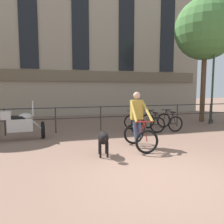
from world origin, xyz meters
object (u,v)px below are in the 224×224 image
object	(u,v)px
parked_bicycle_near_lamp	(135,123)
cyclist_with_bike	(138,123)
street_lamp	(213,74)
dog	(104,139)
parked_bicycle_mid_left	(152,122)
parked_motorcycle	(20,124)
parked_bicycle_mid_right	(169,121)

from	to	relation	value
parked_bicycle_near_lamp	cyclist_with_bike	bearing A→B (deg)	76.14
street_lamp	dog	bearing A→B (deg)	-150.42
cyclist_with_bike	parked_bicycle_mid_left	world-z (taller)	cyclist_with_bike
parked_motorcycle	parked_bicycle_mid_right	size ratio (longest dim) A/B	1.45
parked_motorcycle	street_lamp	bearing A→B (deg)	-86.14
parked_bicycle_mid_right	cyclist_with_bike	bearing A→B (deg)	46.04
parked_bicycle_mid_left	street_lamp	xyz separation A→B (m)	(3.84, 0.95, 2.15)
cyclist_with_bike	parked_bicycle_mid_right	world-z (taller)	cyclist_with_bike
street_lamp	parked_bicycle_mid_right	bearing A→B (deg)	-162.48
parked_bicycle_mid_left	street_lamp	world-z (taller)	street_lamp
parked_bicycle_mid_left	parked_bicycle_mid_right	distance (m)	0.82
parked_bicycle_near_lamp	parked_bicycle_mid_right	distance (m)	1.64
parked_bicycle_mid_right	street_lamp	bearing A→B (deg)	-159.38
parked_bicycle_mid_right	street_lamp	distance (m)	3.83
cyclist_with_bike	street_lamp	size ratio (longest dim) A/B	0.38
parked_bicycle_mid_left	street_lamp	bearing A→B (deg)	-162.59
cyclist_with_bike	parked_bicycle_mid_right	bearing A→B (deg)	45.73
dog	parked_bicycle_mid_right	distance (m)	4.68
parked_bicycle_mid_right	parked_motorcycle	bearing A→B (deg)	5.30
parked_bicycle_mid_right	parked_bicycle_mid_left	bearing A→B (deg)	3.11
dog	parked_bicycle_mid_left	size ratio (longest dim) A/B	0.84
parked_motorcycle	parked_bicycle_mid_left	bearing A→B (deg)	-91.03
cyclist_with_bike	parked_bicycle_mid_left	bearing A→B (deg)	57.14
street_lamp	cyclist_with_bike	bearing A→B (deg)	-149.38
cyclist_with_bike	parked_bicycle_near_lamp	size ratio (longest dim) A/B	1.45
parked_motorcycle	parked_bicycle_mid_right	world-z (taller)	parked_motorcycle
parked_bicycle_near_lamp	dog	bearing A→B (deg)	60.11
cyclist_with_bike	street_lamp	bearing A→B (deg)	33.41
cyclist_with_bike	parked_bicycle_near_lamp	xyz separation A→B (m)	(0.82, 2.29, -0.41)
dog	street_lamp	xyz separation A→B (m)	(6.72, 3.82, 2.03)
cyclist_with_bike	parked_bicycle_mid_left	distance (m)	2.85
dog	parked_bicycle_mid_left	distance (m)	4.07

